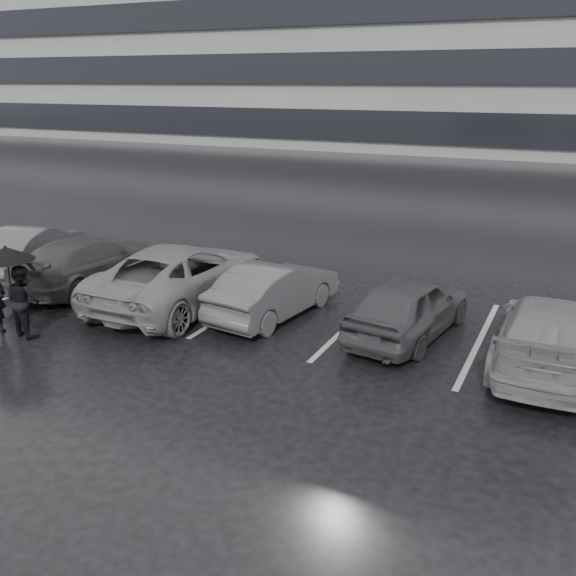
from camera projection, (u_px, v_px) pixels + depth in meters
The scene contains 10 objects.
ground at pixel (281, 357), 12.66m from camera, with size 160.00×160.00×0.00m, color black.
car_main at pixel (409, 307), 13.51m from camera, with size 1.56×3.89×1.32m, color black.
car_west_a at pixel (274, 290), 14.72m from camera, with size 1.33×3.81×1.26m, color #2A2A2C.
car_west_b at pixel (181, 274), 15.46m from camera, with size 2.46×5.34×1.49m, color #505053.
car_west_c at pixel (88, 262), 16.84m from camera, with size 1.85×4.56×1.32m, color black.
car_west_d at pixel (33, 248), 18.23m from camera, with size 1.39×3.98×1.31m, color #2A2A2C.
car_east at pixel (551, 333), 12.06m from camera, with size 1.89×4.65×1.35m, color #505053.
pedestrian_right at pixel (23, 301), 13.52m from camera, with size 0.75×0.59×1.55m, color black.
umbrella at pixel (6, 254), 13.36m from camera, with size 1.15×1.15×1.94m.
stall_stripes at pixel (297, 312), 15.13m from camera, with size 19.72×5.00×0.00m.
Camera 1 is at (5.08, -10.44, 5.23)m, focal length 40.00 mm.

